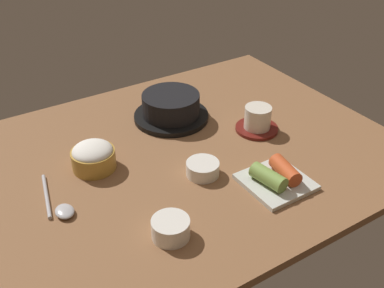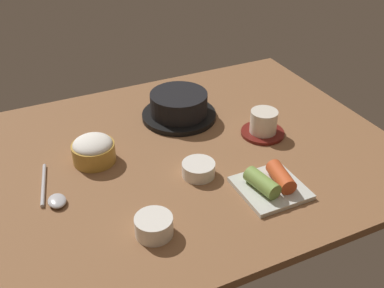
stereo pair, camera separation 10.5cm
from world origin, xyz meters
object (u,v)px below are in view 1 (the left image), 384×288
object	(u,v)px
rice_bowl	(93,156)
banchan_cup_center	(203,168)
side_bowl_near	(171,228)
tea_cup_with_saucer	(257,120)
kimchi_plate	(276,178)
stone_pot	(171,107)
spoon	(59,207)

from	to	relation	value
rice_bowl	banchan_cup_center	distance (cm)	24.14
rice_bowl	side_bowl_near	distance (cm)	27.71
tea_cup_with_saucer	kimchi_plate	distance (cm)	21.88
tea_cup_with_saucer	side_bowl_near	xyz separation A→B (cm)	(-36.87, -20.76, -0.83)
stone_pot	side_bowl_near	world-z (taller)	stone_pot
rice_bowl	banchan_cup_center	size ratio (longest dim) A/B	1.34
stone_pot	rice_bowl	xyz separation A→B (cm)	(-25.25, -9.65, -0.27)
kimchi_plate	side_bowl_near	xyz separation A→B (cm)	(-26.50, -1.53, 0.39)
banchan_cup_center	spoon	bearing A→B (deg)	169.45
stone_pot	kimchi_plate	world-z (taller)	stone_pot
banchan_cup_center	spoon	world-z (taller)	banchan_cup_center
rice_bowl	side_bowl_near	size ratio (longest dim) A/B	1.35
rice_bowl	spoon	bearing A→B (deg)	-140.42
stone_pot	tea_cup_with_saucer	xyz separation A→B (cm)	(15.34, -16.33, -0.49)
tea_cup_with_saucer	kimchi_plate	bearing A→B (deg)	-118.34
spoon	stone_pot	bearing A→B (deg)	27.41
kimchi_plate	side_bowl_near	distance (cm)	26.55
rice_bowl	tea_cup_with_saucer	xyz separation A→B (cm)	(40.60, -6.69, -0.22)
kimchi_plate	spoon	xyz separation A→B (cm)	(-41.42, 16.66, -1.02)
tea_cup_with_saucer	spoon	xyz separation A→B (cm)	(-51.79, -2.56, -2.24)
banchan_cup_center	kimchi_plate	world-z (taller)	kimchi_plate
stone_pot	tea_cup_with_saucer	size ratio (longest dim) A/B	1.81
banchan_cup_center	side_bowl_near	size ratio (longest dim) A/B	1.01
tea_cup_with_saucer	side_bowl_near	world-z (taller)	tea_cup_with_saucer
rice_bowl	kimchi_plate	xyz separation A→B (cm)	(30.23, -25.91, -1.45)
tea_cup_with_saucer	banchan_cup_center	xyz separation A→B (cm)	(-21.63, -8.18, -1.20)
tea_cup_with_saucer	banchan_cup_center	size ratio (longest dim) A/B	1.48
tea_cup_with_saucer	banchan_cup_center	distance (cm)	23.15
rice_bowl	side_bowl_near	world-z (taller)	rice_bowl
banchan_cup_center	side_bowl_near	bearing A→B (deg)	-140.49
side_bowl_near	rice_bowl	bearing A→B (deg)	97.73
rice_bowl	side_bowl_near	bearing A→B (deg)	-82.27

